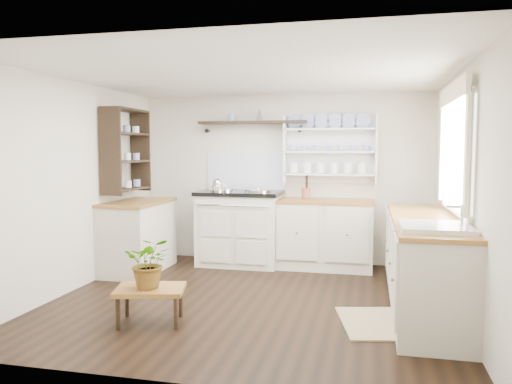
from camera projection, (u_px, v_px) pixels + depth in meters
The scene contains 19 objects.
floor at pixel (251, 300), 5.15m from camera, with size 4.00×3.80×0.01m, color black.
wall_back at pixel (283, 179), 6.89m from camera, with size 4.00×0.02×2.30m, color beige.
wall_right at pixel (461, 193), 4.60m from camera, with size 0.02×3.80×2.30m, color beige.
wall_left at pixel (75, 186), 5.49m from camera, with size 0.02×3.80×2.30m, color beige.
ceiling at pixel (251, 74), 4.95m from camera, with size 4.00×3.80×0.01m, color white.
window at pixel (454, 148), 4.73m from camera, with size 0.08×1.55×1.22m.
aga_cooker at pixel (240, 227), 6.74m from camera, with size 1.11×0.77×1.03m.
back_cabinets at pixel (324, 233), 6.53m from camera, with size 1.27×0.63×0.90m.
right_cabinets at pixel (424, 262), 4.83m from camera, with size 0.62×2.43×0.90m.
belfast_sink at pixel (435, 242), 4.07m from camera, with size 0.55×0.60×0.45m.
left_cabinets at pixel (138, 235), 6.36m from camera, with size 0.62×1.13×0.90m.
plate_rack at pixel (330, 149), 6.68m from camera, with size 1.20×0.22×0.90m.
high_shelf at pixel (253, 123), 6.80m from camera, with size 1.50×0.29×0.16m.
left_shelving at pixel (126, 150), 6.30m from camera, with size 0.28×0.80×1.05m, color black.
kettle at pixel (218, 188), 6.64m from camera, with size 0.19×0.19×0.23m, color silver, non-canonical shape.
utensil_crock at pixel (306, 193), 6.62m from camera, with size 0.11×0.11×0.13m, color #9B4D38.
center_table at pixel (150, 292), 4.44m from camera, with size 0.68×0.56×0.32m.
potted_plant at pixel (150, 262), 4.42m from camera, with size 0.41×0.36×0.46m, color #3F7233.
floor_rug at pixel (373, 323), 4.44m from camera, with size 0.55×0.85×0.02m, color olive.
Camera 1 is at (1.17, -4.89, 1.55)m, focal length 35.00 mm.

